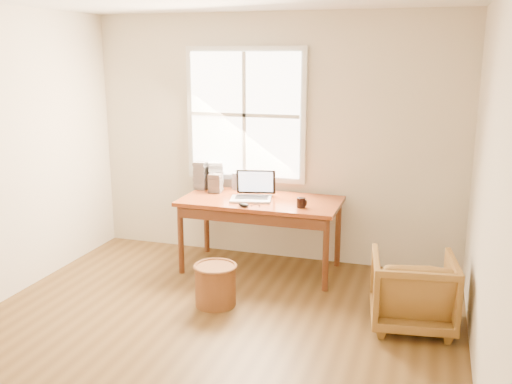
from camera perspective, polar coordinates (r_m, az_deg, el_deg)
room_shell at (r=4.13m, az=-6.48°, el=1.50°), size 4.04×4.54×2.64m
desk at (r=5.76m, az=0.48°, el=-0.93°), size 1.60×0.80×0.04m
armchair at (r=4.87m, az=15.39°, el=-9.51°), size 0.74×0.76×0.61m
wicker_stool at (r=5.13m, az=-4.08°, el=-9.32°), size 0.41×0.41×0.36m
laptop at (r=5.68m, az=-0.53°, el=0.60°), size 0.47×0.49×0.29m
mouse at (r=5.47m, az=-1.23°, el=-1.29°), size 0.13×0.10×0.04m
coffee_mug at (r=5.46m, az=4.53°, el=-1.06°), size 0.11×0.11×0.09m
cd_stack_a at (r=6.17m, az=-4.06°, el=1.64°), size 0.19×0.18×0.30m
cd_stack_b at (r=6.03m, az=-4.08°, el=0.89°), size 0.14×0.12×0.20m
cd_stack_c at (r=6.19m, az=-5.53°, el=1.67°), size 0.14×0.12×0.30m
cd_stack_d at (r=6.17m, az=-1.56°, el=1.12°), size 0.17×0.16×0.18m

